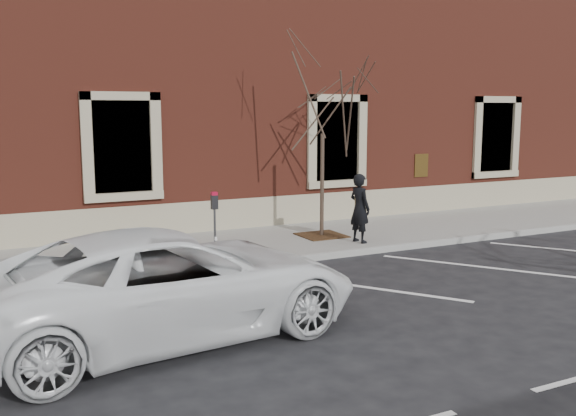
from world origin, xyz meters
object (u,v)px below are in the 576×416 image
sapling (323,105)px  white_truck (169,284)px  man (360,208)px  parking_meter (215,214)px

sapling → white_truck: size_ratio=0.81×
man → parking_meter: man is taller
parking_meter → white_truck: (-2.00, -3.49, -0.37)m
sapling → white_truck: sapling is taller
parking_meter → sapling: (3.35, 1.41, 2.23)m
man → sapling: bearing=10.3°
sapling → white_truck: (-5.35, -4.90, -2.60)m
man → parking_meter: (-3.77, -0.34, 0.20)m
man → sapling: size_ratio=0.35×
man → sapling: (-0.42, 1.08, 2.42)m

